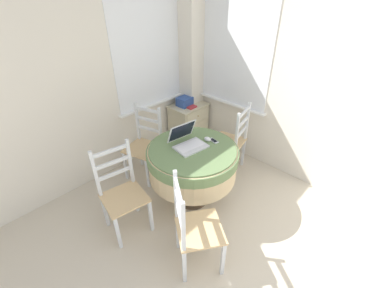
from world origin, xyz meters
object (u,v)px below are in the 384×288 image
(cell_phone, at_px, (214,141))
(laptop, at_px, (188,141))
(dining_chair_near_right_window, at_px, (231,141))
(corner_cabinet, at_px, (189,123))
(round_dining_table, at_px, (193,161))
(dining_chair_left_flank, at_px, (122,194))
(dining_chair_near_back_window, at_px, (145,145))
(storage_box, at_px, (185,102))
(computer_mouse, at_px, (208,139))
(dining_chair_camera_near, at_px, (194,228))
(book_on_cabinet, at_px, (190,106))

(cell_phone, bearing_deg, laptop, 150.00)
(dining_chair_near_right_window, height_order, corner_cabinet, dining_chair_near_right_window)
(round_dining_table, distance_m, dining_chair_left_flank, 0.83)
(dining_chair_near_back_window, height_order, corner_cabinet, dining_chair_near_back_window)
(round_dining_table, height_order, storage_box, storage_box)
(round_dining_table, height_order, computer_mouse, computer_mouse)
(round_dining_table, relative_size, cell_phone, 7.80)
(laptop, xyz_separation_m, dining_chair_near_back_window, (-0.06, 0.74, -0.36))
(dining_chair_near_right_window, xyz_separation_m, dining_chair_left_flank, (-1.60, 0.21, 0.00))
(laptop, xyz_separation_m, dining_chair_left_flank, (-0.78, 0.18, -0.36))
(dining_chair_near_back_window, xyz_separation_m, storage_box, (0.98, 0.22, 0.25))
(dining_chair_near_back_window, relative_size, storage_box, 4.64)
(round_dining_table, relative_size, corner_cabinet, 1.56)
(dining_chair_near_right_window, bearing_deg, computer_mouse, -173.85)
(cell_phone, distance_m, dining_chair_camera_near, 1.04)
(round_dining_table, xyz_separation_m, corner_cabinet, (0.99, 1.02, -0.28))
(dining_chair_left_flank, bearing_deg, dining_chair_near_right_window, -7.59)
(dining_chair_left_flank, bearing_deg, computer_mouse, -15.37)
(round_dining_table, xyz_separation_m, dining_chair_near_back_window, (-0.05, 0.82, -0.14))
(laptop, distance_m, dining_chair_near_back_window, 0.82)
(round_dining_table, bearing_deg, dining_chair_left_flank, 161.64)
(dining_chair_camera_near, relative_size, dining_chair_left_flank, 1.00)
(dining_chair_near_back_window, relative_size, dining_chair_near_right_window, 1.00)
(laptop, distance_m, computer_mouse, 0.25)
(corner_cabinet, bearing_deg, dining_chair_near_back_window, -169.38)
(cell_phone, distance_m, storage_box, 1.30)
(dining_chair_near_back_window, bearing_deg, round_dining_table, -86.27)
(dining_chair_left_flank, xyz_separation_m, corner_cabinet, (1.76, 0.76, -0.14))
(dining_chair_camera_near, relative_size, storage_box, 4.64)
(round_dining_table, xyz_separation_m, book_on_cabinet, (0.95, 0.95, 0.06))
(cell_phone, xyz_separation_m, dining_chair_camera_near, (-0.86, -0.50, -0.31))
(cell_phone, relative_size, dining_chair_left_flank, 0.13)
(dining_chair_near_right_window, bearing_deg, dining_chair_camera_near, -156.19)
(storage_box, bearing_deg, laptop, -133.78)
(dining_chair_near_back_window, height_order, book_on_cabinet, dining_chair_near_back_window)
(dining_chair_camera_near, bearing_deg, computer_mouse, 34.33)
(dining_chair_near_back_window, distance_m, dining_chair_near_right_window, 1.17)
(computer_mouse, height_order, book_on_cabinet, computer_mouse)
(computer_mouse, relative_size, corner_cabinet, 0.14)
(cell_phone, height_order, dining_chair_near_back_window, dining_chair_near_back_window)
(computer_mouse, height_order, corner_cabinet, computer_mouse)
(laptop, bearing_deg, cell_phone, -30.00)
(dining_chair_near_back_window, bearing_deg, book_on_cabinet, 7.41)
(computer_mouse, distance_m, corner_cabinet, 1.37)
(dining_chair_near_back_window, height_order, dining_chair_near_right_window, same)
(dining_chair_near_back_window, bearing_deg, laptop, -85.42)
(round_dining_table, bearing_deg, computer_mouse, -4.64)
(corner_cabinet, bearing_deg, laptop, -136.32)
(dining_chair_near_back_window, xyz_separation_m, book_on_cabinet, (1.00, 0.13, 0.20))
(dining_chair_camera_near, bearing_deg, dining_chair_left_flank, 102.91)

